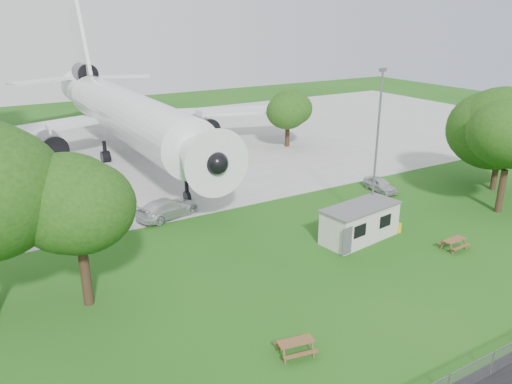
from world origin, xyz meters
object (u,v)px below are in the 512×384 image
site_cabin (360,222)px  picnic_west (295,354)px  airliner (124,112)px  picnic_east (453,249)px

site_cabin → picnic_west: bearing=-143.9°
airliner → picnic_west: airliner is taller
site_cabin → picnic_west: 14.53m
picnic_east → picnic_west: bearing=-169.7°
picnic_east → airliner: bearing=106.4°
site_cabin → picnic_west: size_ratio=3.84×
airliner → site_cabin: airliner is taller
airliner → site_cabin: (7.84, -30.99, -3.96)m
picnic_west → picnic_east: bearing=23.8°
airliner → picnic_east: size_ratio=26.52×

